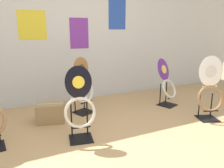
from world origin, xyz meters
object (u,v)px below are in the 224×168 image
object	(u,v)px
toilet_seat_display_white_plain	(210,89)
toilet_seat_display_woodgrain	(83,86)
storage_box	(51,113)
toilet_seat_display_jazz_black	(80,106)
toilet_seat_display_purple_note	(167,84)

from	to	relation	value
toilet_seat_display_white_plain	toilet_seat_display_woodgrain	bearing A→B (deg)	146.98
toilet_seat_display_woodgrain	storage_box	distance (m)	0.64
toilet_seat_display_jazz_black	toilet_seat_display_woodgrain	bearing A→B (deg)	69.76
toilet_seat_display_jazz_black	toilet_seat_display_white_plain	size ratio (longest dim) A/B	0.95
toilet_seat_display_purple_note	toilet_seat_display_white_plain	distance (m)	0.80
toilet_seat_display_jazz_black	toilet_seat_display_white_plain	distance (m)	1.93
toilet_seat_display_jazz_black	storage_box	distance (m)	0.78
toilet_seat_display_purple_note	toilet_seat_display_woodgrain	bearing A→B (deg)	169.63
toilet_seat_display_purple_note	toilet_seat_display_woodgrain	size ratio (longest dim) A/B	0.91
toilet_seat_display_jazz_black	toilet_seat_display_purple_note	bearing A→B (deg)	18.14
toilet_seat_display_white_plain	storage_box	size ratio (longest dim) A/B	2.14
toilet_seat_display_jazz_black	storage_box	xyz separation A→B (m)	(-0.24, 0.69, -0.29)
storage_box	toilet_seat_display_woodgrain	bearing A→B (deg)	15.81
toilet_seat_display_white_plain	toilet_seat_display_woodgrain	xyz separation A→B (m)	(-1.61, 1.05, -0.03)
toilet_seat_display_jazz_black	toilet_seat_display_purple_note	world-z (taller)	toilet_seat_display_jazz_black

